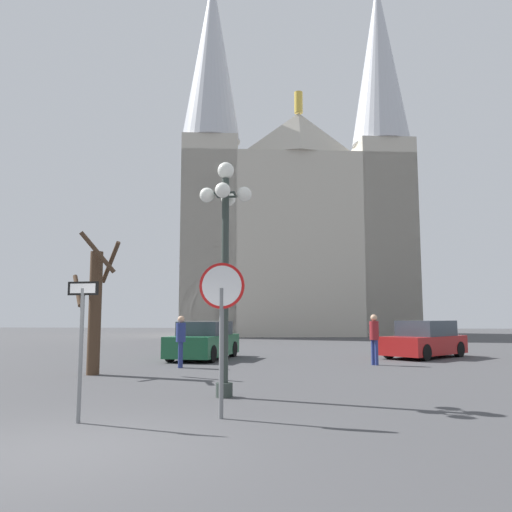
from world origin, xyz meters
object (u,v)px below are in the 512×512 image
object	(u,v)px
bare_tree	(95,307)
parked_car_far_red	(425,340)
pedestrian_walking	(181,336)
cathedral	(294,216)
stop_sign	(222,308)
pedestrian_standing	(374,334)
street_lamp	(225,242)
parked_car_near_green	(204,341)
one_way_arrow_sign	(81,335)

from	to	relation	value
bare_tree	parked_car_far_red	xyz separation A→B (m)	(11.12, 7.07, -1.28)
pedestrian_walking	cathedral	bearing A→B (deg)	82.98
cathedral	stop_sign	distance (m)	36.57
parked_car_far_red	pedestrian_standing	size ratio (longest dim) A/B	2.37
street_lamp	bare_tree	distance (m)	5.93
parked_car_near_green	one_way_arrow_sign	bearing A→B (deg)	-88.66
street_lamp	pedestrian_walking	world-z (taller)	street_lamp
bare_tree	pedestrian_walking	world-z (taller)	bare_tree
cathedral	pedestrian_walking	world-z (taller)	cathedral
one_way_arrow_sign	parked_car_near_green	size ratio (longest dim) A/B	0.54
cathedral	parked_car_near_green	xyz separation A→B (m)	(-3.25, -24.09, -9.65)
stop_sign	one_way_arrow_sign	size ratio (longest dim) A/B	1.15
stop_sign	pedestrian_standing	bearing A→B (deg)	68.01
parked_car_near_green	parked_car_far_red	bearing A→B (deg)	9.54
bare_tree	pedestrian_walking	distance (m)	3.18
parked_car_near_green	street_lamp	bearing A→B (deg)	-76.28
stop_sign	parked_car_far_red	bearing A→B (deg)	63.85
bare_tree	parked_car_far_red	bearing A→B (deg)	32.44
one_way_arrow_sign	parked_car_far_red	xyz separation A→B (m)	(8.64, 13.55, -0.72)
one_way_arrow_sign	pedestrian_standing	bearing A→B (deg)	58.87
stop_sign	pedestrian_walking	xyz separation A→B (m)	(-2.67, 8.13, -0.84)
one_way_arrow_sign	pedestrian_walking	xyz separation A→B (m)	(-0.41, 8.69, -0.38)
street_lamp	parked_car_far_red	world-z (taller)	street_lamp
cathedral	stop_sign	xyz separation A→B (m)	(-0.71, -35.57, -8.48)
cathedral	stop_sign	size ratio (longest dim) A/B	12.12
one_way_arrow_sign	cathedral	bearing A→B (deg)	85.30
parked_car_far_red	pedestrian_walking	bearing A→B (deg)	-151.77
cathedral	parked_car_near_green	size ratio (longest dim) A/B	7.55
cathedral	one_way_arrow_sign	size ratio (longest dim) A/B	13.96
street_lamp	parked_car_near_green	xyz separation A→B (m)	(-2.25, 9.23, -2.67)
stop_sign	bare_tree	distance (m)	7.59
pedestrian_walking	pedestrian_standing	bearing A→B (deg)	12.82
street_lamp	bare_tree	xyz separation A→B (m)	(-4.46, 3.66, -1.38)
cathedral	parked_car_near_green	world-z (taller)	cathedral
cathedral	one_way_arrow_sign	xyz separation A→B (m)	(-2.97, -36.13, -8.93)
pedestrian_standing	pedestrian_walking	bearing A→B (deg)	-167.18
cathedral	street_lamp	distance (m)	34.06
bare_tree	parked_car_far_red	world-z (taller)	bare_tree
stop_sign	one_way_arrow_sign	xyz separation A→B (m)	(-2.26, -0.56, -0.46)
bare_tree	pedestrian_standing	xyz separation A→B (m)	(8.63, 3.71, -0.91)
street_lamp	pedestrian_standing	distance (m)	8.77
stop_sign	parked_car_far_red	size ratio (longest dim) A/B	0.64
bare_tree	stop_sign	bearing A→B (deg)	-51.24
cathedral	pedestrian_standing	size ratio (longest dim) A/B	18.30
parked_car_near_green	parked_car_far_red	world-z (taller)	parked_car_far_red
stop_sign	pedestrian_standing	world-z (taller)	stop_sign
cathedral	pedestrian_standing	bearing A→B (deg)	-83.02
one_way_arrow_sign	street_lamp	world-z (taller)	street_lamp
street_lamp	parked_car_near_green	distance (m)	9.87
one_way_arrow_sign	bare_tree	bearing A→B (deg)	111.00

